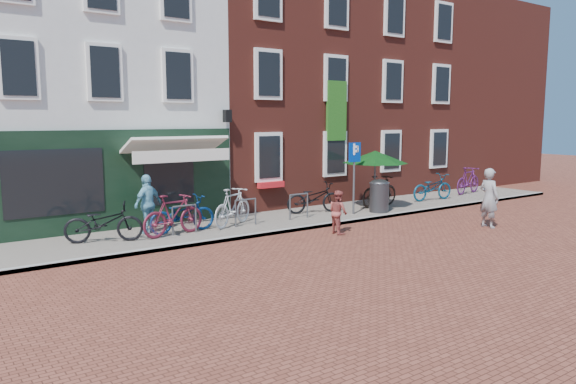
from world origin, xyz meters
TOP-DOWN VIEW (x-y plane):
  - ground at (0.00, 0.00)m, footprint 80.00×80.00m
  - sidewalk at (1.00, 1.50)m, footprint 24.00×3.00m
  - building_stucco at (-5.00, 7.00)m, footprint 8.00×8.00m
  - building_brick_mid at (2.00, 7.00)m, footprint 6.00×8.00m
  - building_brick_right at (8.00, 7.00)m, footprint 6.00×8.00m
  - filler_right at (14.50, 7.00)m, footprint 7.00×8.00m
  - litter_bin at (3.54, 0.62)m, footprint 0.66×0.66m
  - parking_sign at (2.54, 0.82)m, footprint 0.50×0.08m
  - parasol at (3.98, 1.30)m, footprint 2.33×2.33m
  - woman at (4.69, -2.90)m, footprint 0.50×0.71m
  - boy at (0.36, -0.90)m, footprint 0.55×0.67m
  - cafe_person at (-4.28, 1.90)m, footprint 1.06×0.79m
  - bicycle_0 at (-5.65, 1.48)m, footprint 2.10×1.38m
  - bicycle_1 at (-3.83, 1.17)m, footprint 1.99×0.88m
  - bicycle_2 at (-3.46, 1.43)m, footprint 2.01×0.75m
  - bicycle_3 at (-1.82, 1.42)m, footprint 1.96×1.38m
  - bicycle_4 at (1.60, 1.80)m, footprint 2.10×1.18m
  - bicycle_5 at (4.39, 1.44)m, footprint 1.98×0.76m
  - bicycle_6 at (7.19, 1.33)m, footprint 2.04×0.87m
  - bicycle_7 at (9.94, 1.68)m, footprint 1.99×0.85m

SIDE VIEW (x-z plane):
  - ground at x=0.00m, z-range 0.00..0.00m
  - sidewalk at x=1.00m, z-range 0.00..0.10m
  - bicycle_0 at x=-5.65m, z-range 0.10..1.14m
  - bicycle_2 at x=-3.46m, z-range 0.10..1.14m
  - bicycle_4 at x=1.60m, z-range 0.10..1.14m
  - bicycle_6 at x=7.19m, z-range 0.10..1.14m
  - boy at x=0.36m, z-range 0.00..1.27m
  - bicycle_1 at x=-3.83m, z-range 0.10..1.26m
  - bicycle_3 at x=-1.82m, z-range 0.10..1.26m
  - bicycle_5 at x=4.39m, z-range 0.10..1.26m
  - bicycle_7 at x=9.94m, z-range 0.10..1.26m
  - litter_bin at x=3.54m, z-range 0.12..1.34m
  - woman at x=4.69m, z-range 0.00..1.83m
  - cafe_person at x=-4.28m, z-range 0.10..1.77m
  - parking_sign at x=2.54m, z-range 0.56..2.98m
  - parasol at x=3.98m, z-range 0.95..3.12m
  - building_stucco at x=-5.00m, z-range 0.00..9.00m
  - filler_right at x=14.50m, z-range 0.00..9.00m
  - building_brick_mid at x=2.00m, z-range 0.00..10.00m
  - building_brick_right at x=8.00m, z-range 0.00..10.00m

